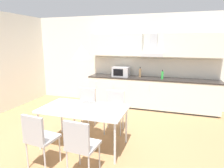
{
  "coord_description": "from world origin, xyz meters",
  "views": [
    {
      "loc": [
        1.6,
        -3.24,
        1.9
      ],
      "look_at": [
        0.3,
        0.74,
        1.0
      ],
      "focal_mm": 32.0,
      "sensor_mm": 36.0,
      "label": 1
    }
  ],
  "objects_px": {
    "chair_far_left": "(86,104)",
    "pendant_lamp": "(82,52)",
    "chair_near_right": "(80,143)",
    "microwave": "(121,72)",
    "dining_table": "(84,110)",
    "bottle_green": "(162,75)",
    "bottle_brown": "(140,73)",
    "chair_near_left": "(39,135)",
    "chair_far_right": "(115,107)"
  },
  "relations": [
    {
      "from": "chair_near_left",
      "to": "chair_far_left",
      "type": "xyz_separation_m",
      "value": [
        0.01,
        1.61,
        0.0
      ]
    },
    {
      "from": "chair_far_left",
      "to": "pendant_lamp",
      "type": "distance_m",
      "value": 1.48
    },
    {
      "from": "bottle_brown",
      "to": "dining_table",
      "type": "xyz_separation_m",
      "value": [
        -0.54,
        -2.57,
        -0.32
      ]
    },
    {
      "from": "bottle_brown",
      "to": "chair_near_left",
      "type": "height_order",
      "value": "bottle_brown"
    },
    {
      "from": "chair_near_left",
      "to": "pendant_lamp",
      "type": "bearing_deg",
      "value": 66.52
    },
    {
      "from": "microwave",
      "to": "pendant_lamp",
      "type": "height_order",
      "value": "pendant_lamp"
    },
    {
      "from": "bottle_green",
      "to": "pendant_lamp",
      "type": "bearing_deg",
      "value": -115.23
    },
    {
      "from": "bottle_green",
      "to": "chair_near_right",
      "type": "height_order",
      "value": "bottle_green"
    },
    {
      "from": "microwave",
      "to": "chair_far_left",
      "type": "xyz_separation_m",
      "value": [
        -0.33,
        -1.74,
        -0.49
      ]
    },
    {
      "from": "pendant_lamp",
      "to": "bottle_green",
      "type": "bearing_deg",
      "value": 64.77
    },
    {
      "from": "bottle_green",
      "to": "chair_far_left",
      "type": "distance_m",
      "value": 2.31
    },
    {
      "from": "pendant_lamp",
      "to": "chair_far_right",
      "type": "bearing_deg",
      "value": 67.53
    },
    {
      "from": "bottle_brown",
      "to": "chair_far_right",
      "type": "bearing_deg",
      "value": -96.84
    },
    {
      "from": "chair_far_right",
      "to": "chair_near_right",
      "type": "xyz_separation_m",
      "value": [
        0.0,
        -1.61,
        0.0
      ]
    },
    {
      "from": "chair_near_right",
      "to": "pendant_lamp",
      "type": "relative_size",
      "value": 2.72
    },
    {
      "from": "microwave",
      "to": "dining_table",
      "type": "height_order",
      "value": "microwave"
    },
    {
      "from": "chair_near_left",
      "to": "chair_far_right",
      "type": "distance_m",
      "value": 1.75
    },
    {
      "from": "chair_far_left",
      "to": "chair_far_right",
      "type": "xyz_separation_m",
      "value": [
        0.67,
        -0.0,
        0.0
      ]
    },
    {
      "from": "dining_table",
      "to": "pendant_lamp",
      "type": "relative_size",
      "value": 4.74
    },
    {
      "from": "chair_near_left",
      "to": "chair_far_right",
      "type": "bearing_deg",
      "value": 67.02
    },
    {
      "from": "bottle_green",
      "to": "dining_table",
      "type": "height_order",
      "value": "bottle_green"
    },
    {
      "from": "dining_table",
      "to": "chair_near_right",
      "type": "bearing_deg",
      "value": -67.24
    },
    {
      "from": "dining_table",
      "to": "chair_far_right",
      "type": "relative_size",
      "value": 1.75
    },
    {
      "from": "chair_far_right",
      "to": "chair_near_right",
      "type": "bearing_deg",
      "value": -89.82
    },
    {
      "from": "chair_far_right",
      "to": "pendant_lamp",
      "type": "bearing_deg",
      "value": -112.47
    },
    {
      "from": "bottle_green",
      "to": "bottle_brown",
      "type": "relative_size",
      "value": 0.86
    },
    {
      "from": "chair_far_left",
      "to": "pendant_lamp",
      "type": "bearing_deg",
      "value": -67.03
    },
    {
      "from": "dining_table",
      "to": "microwave",
      "type": "bearing_deg",
      "value": 90.29
    },
    {
      "from": "microwave",
      "to": "bottle_brown",
      "type": "xyz_separation_m",
      "value": [
        0.56,
        0.03,
        -0.01
      ]
    },
    {
      "from": "dining_table",
      "to": "chair_near_left",
      "type": "xyz_separation_m",
      "value": [
        -0.35,
        -0.8,
        -0.16
      ]
    },
    {
      "from": "chair_far_left",
      "to": "chair_near_right",
      "type": "xyz_separation_m",
      "value": [
        0.68,
        -1.61,
        0.0
      ]
    },
    {
      "from": "bottle_green",
      "to": "chair_near_left",
      "type": "bearing_deg",
      "value": -114.81
    },
    {
      "from": "bottle_green",
      "to": "bottle_brown",
      "type": "bearing_deg",
      "value": 172.75
    },
    {
      "from": "bottle_brown",
      "to": "pendant_lamp",
      "type": "height_order",
      "value": "pendant_lamp"
    },
    {
      "from": "microwave",
      "to": "chair_far_right",
      "type": "height_order",
      "value": "microwave"
    },
    {
      "from": "dining_table",
      "to": "pendant_lamp",
      "type": "height_order",
      "value": "pendant_lamp"
    },
    {
      "from": "chair_far_right",
      "to": "chair_near_left",
      "type": "bearing_deg",
      "value": -112.98
    },
    {
      "from": "dining_table",
      "to": "chair_far_left",
      "type": "height_order",
      "value": "chair_far_left"
    },
    {
      "from": "bottle_green",
      "to": "chair_far_right",
      "type": "distance_m",
      "value": 1.94
    },
    {
      "from": "chair_far_left",
      "to": "pendant_lamp",
      "type": "height_order",
      "value": "pendant_lamp"
    },
    {
      "from": "pendant_lamp",
      "to": "dining_table",
      "type": "bearing_deg",
      "value": -90.0
    },
    {
      "from": "microwave",
      "to": "pendant_lamp",
      "type": "distance_m",
      "value": 2.64
    },
    {
      "from": "bottle_brown",
      "to": "pendant_lamp",
      "type": "relative_size",
      "value": 0.93
    },
    {
      "from": "chair_near_left",
      "to": "pendant_lamp",
      "type": "height_order",
      "value": "pendant_lamp"
    },
    {
      "from": "microwave",
      "to": "bottle_green",
      "type": "distance_m",
      "value": 1.19
    },
    {
      "from": "chair_near_right",
      "to": "microwave",
      "type": "bearing_deg",
      "value": 95.98
    },
    {
      "from": "chair_far_left",
      "to": "bottle_green",
      "type": "bearing_deg",
      "value": 48.04
    },
    {
      "from": "bottle_brown",
      "to": "chair_near_left",
      "type": "xyz_separation_m",
      "value": [
        -0.89,
        -3.37,
        -0.48
      ]
    },
    {
      "from": "microwave",
      "to": "chair_near_right",
      "type": "distance_m",
      "value": 3.4
    },
    {
      "from": "dining_table",
      "to": "chair_near_left",
      "type": "bearing_deg",
      "value": -113.48
    }
  ]
}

